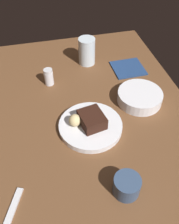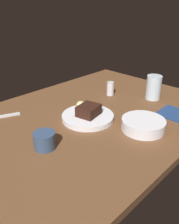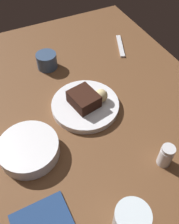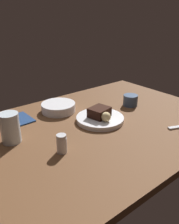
# 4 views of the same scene
# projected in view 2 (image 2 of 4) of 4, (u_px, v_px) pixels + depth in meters

# --- Properties ---
(dining_table) EXTENTS (1.20, 0.84, 0.03)m
(dining_table) POSITION_uv_depth(u_px,v_px,m) (89.00, 119.00, 1.05)
(dining_table) COLOR brown
(dining_table) RESTS_ON ground
(dessert_plate) EXTENTS (0.22, 0.22, 0.02)m
(dessert_plate) POSITION_uv_depth(u_px,v_px,m) (88.00, 117.00, 1.01)
(dessert_plate) COLOR silver
(dessert_plate) RESTS_ON dining_table
(chocolate_cake_slice) EXTENTS (0.10, 0.09, 0.04)m
(chocolate_cake_slice) POSITION_uv_depth(u_px,v_px,m) (89.00, 110.00, 0.99)
(chocolate_cake_slice) COLOR black
(chocolate_cake_slice) RESTS_ON dessert_plate
(bread_roll) EXTENTS (0.04, 0.04, 0.04)m
(bread_roll) POSITION_uv_depth(u_px,v_px,m) (81.00, 106.00, 1.04)
(bread_roll) COLOR #DBC184
(bread_roll) RESTS_ON dessert_plate
(salt_shaker) EXTENTS (0.04, 0.04, 0.07)m
(salt_shaker) POSITION_uv_depth(u_px,v_px,m) (110.00, 89.00, 1.25)
(salt_shaker) COLOR silver
(salt_shaker) RESTS_ON dining_table
(water_glass) EXTENTS (0.07, 0.07, 0.12)m
(water_glass) POSITION_uv_depth(u_px,v_px,m) (154.00, 87.00, 1.19)
(water_glass) COLOR silver
(water_glass) RESTS_ON dining_table
(side_bowl) EXTENTS (0.17, 0.17, 0.04)m
(side_bowl) POSITION_uv_depth(u_px,v_px,m) (143.00, 125.00, 0.93)
(side_bowl) COLOR silver
(side_bowl) RESTS_ON dining_table
(coffee_cup) EXTENTS (0.08, 0.08, 0.06)m
(coffee_cup) POSITION_uv_depth(u_px,v_px,m) (45.00, 140.00, 0.82)
(coffee_cup) COLOR #334766
(coffee_cup) RESTS_ON dining_table
(dessert_spoon) EXTENTS (0.15, 0.07, 0.01)m
(dessert_spoon) POSITION_uv_depth(u_px,v_px,m) (2.00, 116.00, 1.03)
(dessert_spoon) COLOR silver
(dessert_spoon) RESTS_ON dining_table
(folded_napkin) EXTENTS (0.13, 0.14, 0.01)m
(folded_napkin) POSITION_uv_depth(u_px,v_px,m) (175.00, 114.00, 1.05)
(folded_napkin) COLOR navy
(folded_napkin) RESTS_ON dining_table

